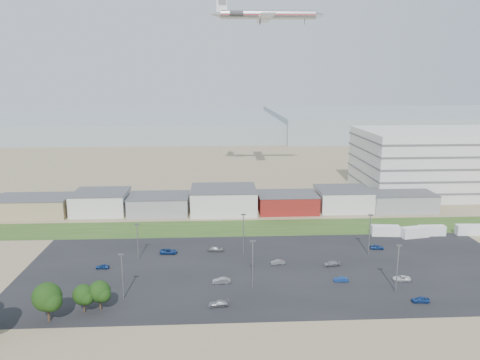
{
  "coord_description": "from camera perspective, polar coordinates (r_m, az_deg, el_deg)",
  "views": [
    {
      "loc": [
        -8.6,
        -85.1,
        45.16
      ],
      "look_at": [
        -2.92,
        22.0,
        21.72
      ],
      "focal_mm": 35.0,
      "sensor_mm": 36.0,
      "label": 1
    }
  ],
  "objects": [
    {
      "name": "ground",
      "position": [
        96.72,
        2.51,
        -15.52
      ],
      "size": [
        700.0,
        700.0,
        0.0
      ],
      "primitive_type": "plane",
      "color": "#8F7D5B",
      "rests_on": "ground"
    },
    {
      "name": "parking_lot",
      "position": [
        115.19,
        4.06,
        -10.78
      ],
      "size": [
        120.0,
        50.0,
        0.01
      ],
      "primitive_type": "cube",
      "color": "black",
      "rests_on": "ground"
    },
    {
      "name": "grass_strip",
      "position": [
        144.6,
        0.53,
        -5.86
      ],
      "size": [
        160.0,
        16.0,
        0.02
      ],
      "primitive_type": "cube",
      "color": "#2B4F1D",
      "rests_on": "ground"
    },
    {
      "name": "hills_backdrop",
      "position": [
        405.08,
        3.89,
        6.54
      ],
      "size": [
        700.0,
        200.0,
        9.0
      ],
      "primitive_type": null,
      "color": "gray",
      "rests_on": "ground"
    },
    {
      "name": "building_row",
      "position": [
        161.65,
        -5.92,
        -2.49
      ],
      "size": [
        170.0,
        20.0,
        8.0
      ],
      "primitive_type": null,
      "color": "silver",
      "rests_on": "ground"
    },
    {
      "name": "parking_garage",
      "position": [
        207.9,
        25.34,
        2.1
      ],
      "size": [
        80.0,
        40.0,
        25.0
      ],
      "primitive_type": "cube",
      "color": "silver",
      "rests_on": "ground"
    },
    {
      "name": "box_trailer_a",
      "position": [
        143.94,
        17.3,
        -5.9
      ],
      "size": [
        8.21,
        3.3,
        3.0
      ],
      "primitive_type": null,
      "rotation": [
        0.0,
        0.0,
        -0.1
      ],
      "color": "silver",
      "rests_on": "ground"
    },
    {
      "name": "box_trailer_b",
      "position": [
        145.23,
        20.55,
        -5.97
      ],
      "size": [
        8.47,
        4.1,
        3.05
      ],
      "primitive_type": null,
      "rotation": [
        0.0,
        0.0,
        0.2
      ],
      "color": "silver",
      "rests_on": "ground"
    },
    {
      "name": "box_trailer_c",
      "position": [
        148.87,
        22.34,
        -5.71
      ],
      "size": [
        7.64,
        2.39,
        2.87
      ],
      "primitive_type": null,
      "rotation": [
        0.0,
        0.0,
        0.0
      ],
      "color": "silver",
      "rests_on": "ground"
    },
    {
      "name": "box_trailer_d",
      "position": [
        153.95,
        26.19,
        -5.46
      ],
      "size": [
        8.0,
        2.81,
        2.96
      ],
      "primitive_type": null,
      "rotation": [
        0.0,
        0.0,
        -0.04
      ],
      "color": "silver",
      "rests_on": "ground"
    },
    {
      "name": "tree_mid",
      "position": [
        97.61,
        -22.44,
        -13.36
      ],
      "size": [
        5.84,
        5.84,
        8.77
      ],
      "primitive_type": null,
      "color": "black",
      "rests_on": "ground"
    },
    {
      "name": "tree_right",
      "position": [
        99.12,
        -18.55,
        -13.35
      ],
      "size": [
        4.37,
        4.37,
        6.55
      ],
      "primitive_type": null,
      "color": "black",
      "rests_on": "ground"
    },
    {
      "name": "tree_near",
      "position": [
        99.01,
        -16.74,
        -13.13
      ],
      "size": [
        4.63,
        4.63,
        6.94
      ],
      "primitive_type": null,
      "color": "black",
      "rests_on": "ground"
    },
    {
      "name": "lightpole_front_l",
      "position": [
        101.79,
        -14.14,
        -11.34
      ],
      "size": [
        1.16,
        0.48,
        9.87
      ],
      "primitive_type": null,
      "color": "slate",
      "rests_on": "ground"
    },
    {
      "name": "lightpole_front_m",
      "position": [
        103.33,
        1.55,
        -10.26
      ],
      "size": [
        1.29,
        0.54,
        10.95
      ],
      "primitive_type": null,
      "color": "slate",
      "rests_on": "ground"
    },
    {
      "name": "lightpole_front_r",
      "position": [
        107.25,
        18.62,
        -10.18
      ],
      "size": [
        1.24,
        0.52,
        10.56
      ],
      "primitive_type": null,
      "color": "slate",
      "rests_on": "ground"
    },
    {
      "name": "lightpole_back_l",
      "position": [
        121.8,
        -12.37,
        -7.36
      ],
      "size": [
        1.11,
        0.46,
        9.44
      ],
      "primitive_type": null,
      "color": "slate",
      "rests_on": "ground"
    },
    {
      "name": "lightpole_back_m",
      "position": [
        122.38,
        0.41,
        -6.62
      ],
      "size": [
        1.27,
        0.53,
        10.84
      ],
      "primitive_type": null,
      "color": "slate",
      "rests_on": "ground"
    },
    {
      "name": "lightpole_back_r",
      "position": [
        126.63,
        15.51,
        -6.43
      ],
      "size": [
        1.27,
        0.53,
        10.81
      ],
      "primitive_type": null,
      "color": "slate",
      "rests_on": "ground"
    },
    {
      "name": "airliner",
      "position": [
        197.85,
        3.44,
        19.49
      ],
      "size": [
        46.79,
        32.28,
        13.68
      ],
      "primitive_type": null,
      "rotation": [
        0.0,
        0.0,
        -0.02
      ],
      "color": "silver"
    },
    {
      "name": "parked_car_0",
      "position": [
        114.83,
        19.09,
        -11.25
      ],
      "size": [
        4.1,
        2.19,
        1.1
      ],
      "primitive_type": "imported",
      "rotation": [
        0.0,
        0.0,
        -1.67
      ],
      "color": "silver",
      "rests_on": "ground"
    },
    {
      "name": "parked_car_1",
      "position": [
        110.63,
        12.21,
        -11.75
      ],
      "size": [
        3.36,
        1.33,
        1.09
      ],
      "primitive_type": "imported",
      "rotation": [
        0.0,
        0.0,
        -1.63
      ],
      "color": "navy",
      "rests_on": "ground"
    },
    {
      "name": "parked_car_2",
      "position": [
        105.87,
        21.14,
        -13.44
      ],
      "size": [
        3.69,
        1.74,
        1.22
      ],
      "primitive_type": "imported",
      "rotation": [
        0.0,
        0.0,
        -1.66
      ],
      "color": "navy",
      "rests_on": "ground"
    },
    {
      "name": "parked_car_3",
      "position": [
        97.75,
        -2.66,
        -14.8
      ],
      "size": [
        4.27,
        2.04,
        1.2
      ],
      "primitive_type": "imported",
      "rotation": [
        0.0,
        0.0,
        -1.48
      ],
      "color": "#A5A5AA",
      "rests_on": "ground"
    },
    {
      "name": "parked_car_4",
      "position": [
        107.38,
        -2.29,
        -12.16
      ],
      "size": [
        4.02,
        1.51,
        1.31
      ],
      "primitive_type": "imported",
      "rotation": [
        0.0,
        0.0,
        -1.54
      ],
      "color": "#A5A5AA",
      "rests_on": "ground"
    },
    {
      "name": "parked_car_5",
      "position": [
        119.7,
        -16.42,
        -10.08
      ],
      "size": [
        3.28,
        1.48,
        1.09
      ],
      "primitive_type": "imported",
      "rotation": [
        0.0,
        0.0,
        -1.63
      ],
      "color": "navy",
      "rests_on": "ground"
    },
    {
      "name": "parked_car_6",
      "position": [
        125.98,
        -2.93,
        -8.39
      ],
      "size": [
        4.4,
        2.05,
        1.24
      ],
      "primitive_type": "imported",
      "rotation": [
        0.0,
        0.0,
        1.5
      ],
      "color": "#595B5E",
      "rests_on": "ground"
    },
    {
      "name": "parked_car_7",
      "position": [
        117.89,
        4.64,
        -9.93
      ],
      "size": [
        3.66,
        1.64,
        1.17
      ],
      "primitive_type": "imported",
      "rotation": [
        0.0,
        0.0,
        -1.45
      ],
      "color": "#595B5E",
      "rests_on": "ground"
    },
    {
      "name": "parked_car_8",
      "position": [
        132.48,
        16.35,
        -7.84
      ],
      "size": [
        3.76,
        1.88,
        1.23
      ],
      "primitive_type": "imported",
      "rotation": [
        0.0,
        0.0,
        1.45
      ],
      "color": "navy",
      "rests_on": "ground"
    },
    {
      "name": "parked_car_9",
      "position": [
        125.52,
        -8.71,
        -8.6
      ],
      "size": [
        4.63,
        2.26,
        1.27
      ],
      "primitive_type": "imported",
      "rotation": [
        0.0,
        0.0,
        1.53
      ],
      "color": "navy",
      "rests_on": "ground"
    },
    {
      "name": "parked_car_12",
      "position": [
        118.74,
        11.09,
        -9.96
      ],
      "size": [
        4.19,
        2.12,
        1.17
      ],
      "primitive_type": "imported",
      "rotation": [
        0.0,
        0.0,
        -1.45
      ],
      "color": "#A5A5AA",
      "rests_on": "ground"
    }
  ]
}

